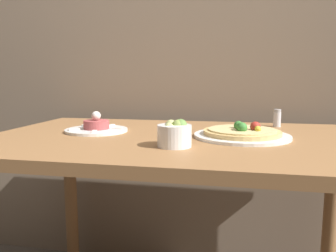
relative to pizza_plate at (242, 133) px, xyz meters
The scene contains 6 objects.
back_wall 0.75m from the pizza_plate, 112.21° to the left, with size 8.00×0.05×2.60m.
dining_table 0.24m from the pizza_plate, behind, with size 1.33×0.82×0.79m.
pizza_plate is the anchor object (origin of this frame).
tartare_plate 0.53m from the pizza_plate, behind, with size 0.23×0.23×0.08m.
small_bowl 0.28m from the pizza_plate, 135.86° to the right, with size 0.10×0.10×0.08m.
salt_shaker 0.32m from the pizza_plate, 62.31° to the left, with size 0.03×0.03×0.07m.
Camera 1 is at (0.18, -0.69, 0.98)m, focal length 35.00 mm.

